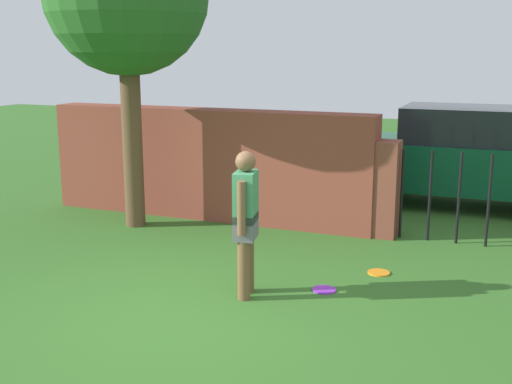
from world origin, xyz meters
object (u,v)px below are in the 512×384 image
object	(u,v)px
frisbee_purple	(324,290)
car	(462,157)
frisbee_orange	(379,273)
person	(246,217)

from	to	relation	value
frisbee_purple	car	bearing A→B (deg)	77.66
car	frisbee_purple	world-z (taller)	car
car	frisbee_orange	size ratio (longest dim) A/B	15.60
person	frisbee_orange	xyz separation A→B (m)	(1.23, 1.26, -0.89)
frisbee_orange	frisbee_purple	xyz separation A→B (m)	(-0.46, -0.80, 0.00)
frisbee_orange	frisbee_purple	size ratio (longest dim) A/B	1.00
car	person	bearing A→B (deg)	-109.46
frisbee_orange	person	bearing A→B (deg)	-134.19
person	frisbee_orange	bearing A→B (deg)	-55.60
car	frisbee_purple	distance (m)	5.01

